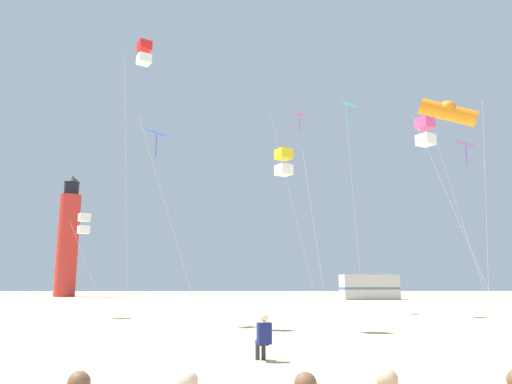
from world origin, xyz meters
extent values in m
sphere|color=brown|center=(-1.56, -3.35, 1.06)|extent=(0.20, 0.20, 0.20)
sphere|color=beige|center=(-0.61, -3.32, 1.06)|extent=(0.20, 0.20, 0.20)
sphere|color=brown|center=(0.44, -3.47, 1.06)|extent=(0.20, 0.20, 0.20)
sphere|color=#D8A87F|center=(1.21, -3.31, 1.06)|extent=(0.20, 0.20, 0.20)
cube|color=navy|center=(0.51, 4.54, 0.68)|extent=(0.38, 0.29, 0.52)
sphere|color=beige|center=(0.51, 4.54, 1.06)|extent=(0.20, 0.20, 0.20)
cylinder|color=#2D2D38|center=(0.55, 4.73, 0.44)|extent=(0.21, 0.38, 0.13)
cylinder|color=#2D2D38|center=(0.51, 4.88, 0.21)|extent=(0.11, 0.11, 0.42)
cylinder|color=#2D2D38|center=(0.39, 4.69, 0.44)|extent=(0.21, 0.38, 0.13)
cylinder|color=#2D2D38|center=(0.36, 4.85, 0.21)|extent=(0.11, 0.11, 0.42)
cylinder|color=silver|center=(-3.20, 13.74, 4.60)|extent=(2.83, 2.05, 9.21)
cube|color=blue|center=(-4.21, 15.14, 9.21)|extent=(1.22, 1.22, 0.40)
cylinder|color=blue|center=(-4.21, 15.14, 8.56)|extent=(0.04, 0.04, 1.10)
cylinder|color=silver|center=(-8.30, 19.00, 2.62)|extent=(1.95, 1.39, 5.25)
cube|color=white|center=(-8.99, 19.96, 5.60)|extent=(0.82, 0.82, 0.44)
cube|color=white|center=(-8.99, 19.96, 4.90)|extent=(0.82, 0.82, 0.44)
cylinder|color=silver|center=(3.38, 22.79, 6.77)|extent=(2.86, 1.45, 13.54)
cube|color=#D826A5|center=(4.10, 24.22, 13.54)|extent=(1.22, 1.22, 0.40)
cylinder|color=#D826A5|center=(4.10, 24.22, 12.89)|extent=(0.04, 0.04, 1.10)
cylinder|color=silver|center=(3.03, 11.60, 3.52)|extent=(1.34, 2.48, 7.04)
cube|color=yellow|center=(1.80, 12.26, 7.39)|extent=(0.82, 0.82, 0.44)
cube|color=white|center=(1.80, 12.26, 6.69)|extent=(0.82, 0.82, 0.44)
cylinder|color=silver|center=(11.45, 16.34, 4.68)|extent=(1.50, 1.63, 9.37)
cube|color=purple|center=(12.25, 17.09, 9.37)|extent=(1.22, 1.22, 0.40)
cylinder|color=purple|center=(12.25, 17.09, 8.72)|extent=(0.04, 0.04, 1.10)
cylinder|color=silver|center=(-5.25, 13.68, 6.47)|extent=(0.99, 0.93, 12.95)
cube|color=red|center=(-4.79, 14.17, 13.30)|extent=(0.82, 0.82, 0.44)
cube|color=white|center=(-4.79, 14.17, 12.60)|extent=(0.82, 0.82, 0.44)
cylinder|color=silver|center=(7.88, 9.20, 4.01)|extent=(3.30, 0.77, 8.02)
cube|color=#E54C8C|center=(7.51, 10.84, 8.37)|extent=(0.82, 0.82, 0.44)
cube|color=white|center=(7.51, 10.84, 7.67)|extent=(0.82, 0.82, 0.44)
cylinder|color=silver|center=(6.86, 20.73, 6.55)|extent=(0.62, 0.09, 13.09)
cube|color=#1EB2D1|center=(6.90, 21.04, 13.09)|extent=(1.22, 1.22, 0.40)
cylinder|color=#1EB2D1|center=(6.90, 21.04, 12.44)|extent=(0.04, 0.04, 1.10)
cylinder|color=silver|center=(10.17, 11.63, 4.64)|extent=(0.68, 2.29, 9.28)
cylinder|color=orange|center=(9.03, 11.96, 9.28)|extent=(2.59, 1.37, 1.48)
sphere|color=orange|center=(9.03, 11.96, 9.43)|extent=(0.76, 0.76, 0.76)
cylinder|color=red|center=(-23.65, 59.78, 7.00)|extent=(2.80, 2.80, 14.00)
cylinder|color=black|center=(-23.65, 59.78, 14.90)|extent=(2.00, 2.00, 1.80)
cone|color=black|center=(-23.65, 59.78, 16.30)|extent=(2.20, 2.20, 1.00)
cube|color=#B7BABF|center=(14.75, 47.17, 1.40)|extent=(6.58, 2.85, 2.80)
cube|color=#4C608C|center=(14.75, 47.17, 1.26)|extent=(6.62, 2.89, 0.24)
camera|label=1|loc=(-0.16, -7.91, 1.93)|focal=33.88mm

